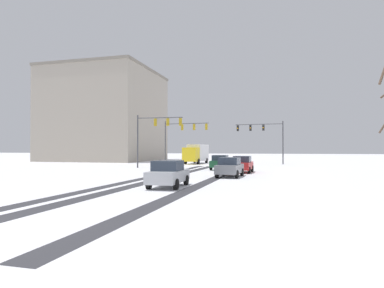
% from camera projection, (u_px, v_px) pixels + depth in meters
% --- Properties ---
extents(wheel_track_left_lane, '(1.01, 37.73, 0.01)m').
position_uv_depth(wheel_track_left_lane, '(162.00, 179.00, 25.78)').
color(wheel_track_left_lane, '#38383D').
rests_on(wheel_track_left_lane, ground).
extents(wheel_track_right_lane, '(0.88, 37.73, 0.01)m').
position_uv_depth(wheel_track_right_lane, '(145.00, 178.00, 26.15)').
color(wheel_track_right_lane, '#38383D').
rests_on(wheel_track_right_lane, ground).
extents(wheel_track_center, '(0.93, 37.73, 0.01)m').
position_uv_depth(wheel_track_center, '(211.00, 180.00, 24.74)').
color(wheel_track_center, '#38383D').
rests_on(wheel_track_center, ground).
extents(sidewalk_kerb_right, '(4.00, 37.73, 0.12)m').
position_uv_depth(sidewalk_kerb_right, '(307.00, 184.00, 21.34)').
color(sidewalk_kerb_right, white).
rests_on(sidewalk_kerb_right, ground).
extents(traffic_signal_far_right, '(7.28, 0.70, 6.50)m').
position_uv_depth(traffic_signal_far_right, '(263.00, 132.00, 50.56)').
color(traffic_signal_far_right, '#47474C').
rests_on(traffic_signal_far_right, ground).
extents(traffic_signal_far_left, '(6.89, 0.54, 6.50)m').
position_uv_depth(traffic_signal_far_left, '(182.00, 132.00, 49.48)').
color(traffic_signal_far_left, '#47474C').
rests_on(traffic_signal_far_left, ground).
extents(traffic_signal_near_left, '(5.81, 0.58, 6.50)m').
position_uv_depth(traffic_signal_near_left, '(156.00, 129.00, 40.16)').
color(traffic_signal_near_left, '#47474C').
rests_on(traffic_signal_near_left, ground).
extents(car_dark_green_lead, '(1.85, 4.11, 1.62)m').
position_uv_depth(car_dark_green_lead, '(220.00, 162.00, 36.93)').
color(car_dark_green_lead, '#194C2D').
rests_on(car_dark_green_lead, ground).
extents(car_red_second, '(1.91, 4.14, 1.62)m').
position_uv_depth(car_red_second, '(242.00, 164.00, 32.39)').
color(car_red_second, red).
rests_on(car_red_second, ground).
extents(car_grey_third, '(1.98, 4.17, 1.62)m').
position_uv_depth(car_grey_third, '(230.00, 167.00, 27.46)').
color(car_grey_third, slate).
rests_on(car_grey_third, ground).
extents(car_silver_fourth, '(1.99, 4.18, 1.62)m').
position_uv_depth(car_silver_fourth, '(168.00, 174.00, 20.13)').
color(car_silver_fourth, '#B7BABF').
rests_on(car_silver_fourth, ground).
extents(box_truck_delivery, '(2.55, 7.49, 3.02)m').
position_uv_depth(box_truck_delivery, '(196.00, 153.00, 52.33)').
color(box_truck_delivery, yellow).
rests_on(box_truck_delivery, ground).
extents(office_building_far_left_block, '(19.45, 19.78, 17.80)m').
position_uv_depth(office_building_far_left_block, '(106.00, 116.00, 66.19)').
color(office_building_far_left_block, '#A89E8E').
rests_on(office_building_far_left_block, ground).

